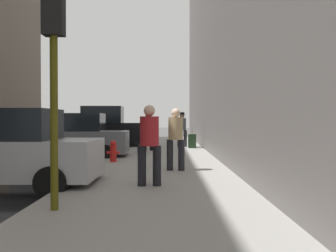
{
  "coord_description": "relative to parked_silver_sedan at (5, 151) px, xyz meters",
  "views": [
    {
      "loc": [
        6.27,
        -10.24,
        1.56
      ],
      "look_at": [
        6.26,
        6.43,
        1.26
      ],
      "focal_mm": 40.0,
      "sensor_mm": 36.0,
      "label": 1
    }
  ],
  "objects": [
    {
      "name": "sidewalk",
      "position": [
        3.35,
        1.99,
        -0.77
      ],
      "size": [
        4.0,
        40.0,
        0.15
      ],
      "primitive_type": "cube",
      "color": "gray",
      "rests_on": "ground_plane"
    },
    {
      "name": "rolling_suitcase",
      "position": [
        4.81,
        10.21,
        -0.36
      ],
      "size": [
        0.37,
        0.57,
        1.04
      ],
      "color": "black",
      "rests_on": "sidewalk"
    },
    {
      "name": "parked_silver_sedan",
      "position": [
        0.0,
        0.0,
        0.0
      ],
      "size": [
        4.22,
        2.1,
        1.79
      ],
      "color": "#B7BABF",
      "rests_on": "ground_plane"
    },
    {
      "name": "pedestrian_in_tan_coat",
      "position": [
        3.83,
        2.04,
        0.26
      ],
      "size": [
        0.52,
        0.46,
        1.71
      ],
      "color": "black",
      "rests_on": "sidewalk"
    },
    {
      "name": "fire_hydrant",
      "position": [
        1.8,
        4.11,
        -0.35
      ],
      "size": [
        0.42,
        0.22,
        0.7
      ],
      "color": "red",
      "rests_on": "sidewalk"
    },
    {
      "name": "pedestrian_in_red_jacket",
      "position": [
        3.23,
        -0.35,
        0.26
      ],
      "size": [
        0.5,
        0.41,
        1.71
      ],
      "color": "black",
      "rests_on": "sidewalk"
    },
    {
      "name": "pedestrian_with_fedora",
      "position": [
        2.72,
        8.65,
        0.29
      ],
      "size": [
        0.51,
        0.42,
        1.78
      ],
      "color": "black",
      "rests_on": "sidewalk"
    },
    {
      "name": "parked_black_suv",
      "position": [
        -0.0,
        11.65,
        0.18
      ],
      "size": [
        4.64,
        2.13,
        2.25
      ],
      "color": "black",
      "rests_on": "ground_plane"
    },
    {
      "name": "duffel_bag",
      "position": [
        2.51,
        7.48,
        -0.56
      ],
      "size": [
        0.32,
        0.44,
        0.28
      ],
      "color": "black",
      "rests_on": "sidewalk"
    },
    {
      "name": "parked_gray_coupe",
      "position": [
        -0.0,
        6.16,
        0.0
      ],
      "size": [
        4.25,
        2.15,
        1.79
      ],
      "color": "slate",
      "rests_on": "ground_plane"
    },
    {
      "name": "traffic_light",
      "position": [
        1.85,
        -2.45,
        1.91
      ],
      "size": [
        0.32,
        0.32,
        3.6
      ],
      "color": "#514C0F",
      "rests_on": "sidewalk"
    },
    {
      "name": "pedestrian_with_beanie",
      "position": [
        4.35,
        10.94,
        0.29
      ],
      "size": [
        0.51,
        0.43,
        1.78
      ],
      "color": "#333338",
      "rests_on": "sidewalk"
    }
  ]
}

